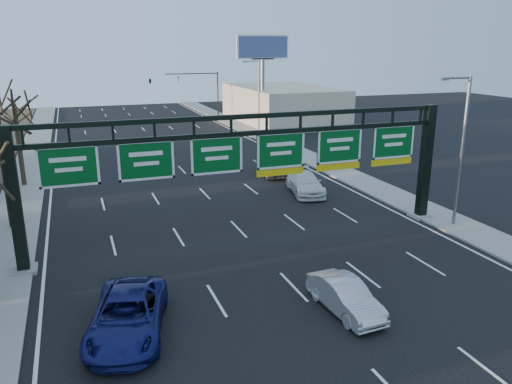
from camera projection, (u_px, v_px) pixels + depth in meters
name	position (u px, v px, depth m)	size (l,w,h in m)	color
ground	(313.00, 307.00, 21.09)	(160.00, 160.00, 0.00)	black
sidewalk_left	(20.00, 203.00, 34.80)	(3.00, 120.00, 0.12)	gray
sidewalk_right	(342.00, 172.00, 43.34)	(3.00, 120.00, 0.12)	gray
lane_markings	(198.00, 187.00, 39.09)	(21.60, 120.00, 0.01)	white
sign_gantry	(252.00, 161.00, 27.04)	(24.60, 1.20, 7.20)	black
building_right_distant	(282.00, 104.00, 72.04)	(12.00, 20.00, 5.00)	#BCB09C
tree_far	(12.00, 90.00, 37.21)	(3.60, 3.60, 8.86)	black
streetlight_near	(461.00, 144.00, 29.21)	(2.15, 0.22, 9.00)	slate
streetlight_far	(258.00, 94.00, 59.81)	(2.15, 0.22, 9.00)	slate
billboard_right	(263.00, 58.00, 64.01)	(7.00, 0.50, 12.00)	slate
traffic_signal_mast	(176.00, 83.00, 70.93)	(10.16, 0.54, 7.00)	black
car_blue_suv	(128.00, 316.00, 18.90)	(2.64, 5.73, 1.59)	navy
car_silver_sedan	(345.00, 296.00, 20.58)	(1.44, 4.13, 1.36)	#B9B9BF
car_white_wagon	(305.00, 183.00, 37.27)	(2.14, 5.27, 1.53)	white
car_grey_far	(274.00, 165.00, 42.64)	(1.94, 4.81, 1.64)	#46484C
car_silver_distant	(147.00, 150.00, 48.80)	(1.70, 4.88, 1.61)	#B0B0B5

